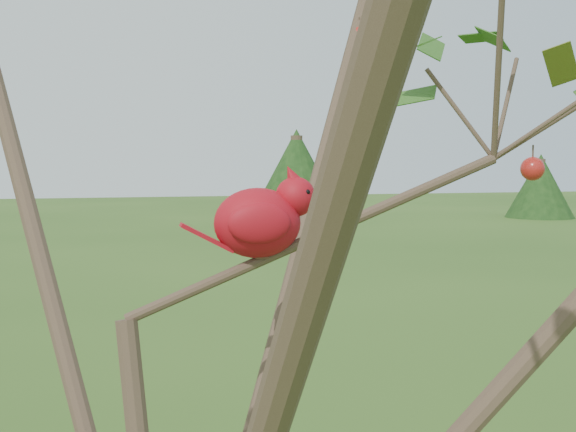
% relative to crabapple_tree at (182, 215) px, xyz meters
% --- Properties ---
extents(crabapple_tree, '(2.35, 2.05, 2.95)m').
position_rel_crabapple_tree_xyz_m(crabapple_tree, '(0.00, 0.00, 0.00)').
color(crabapple_tree, '#453325').
rests_on(crabapple_tree, ground).
extents(cardinal, '(0.23, 0.12, 0.16)m').
position_rel_crabapple_tree_xyz_m(cardinal, '(0.14, 0.11, -0.02)').
color(cardinal, '#AD0E19').
rests_on(cardinal, ground).
extents(distant_trees, '(37.31, 8.52, 3.31)m').
position_rel_crabapple_tree_xyz_m(distant_trees, '(-1.49, 23.70, -0.69)').
color(distant_trees, '#453325').
rests_on(distant_trees, ground).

